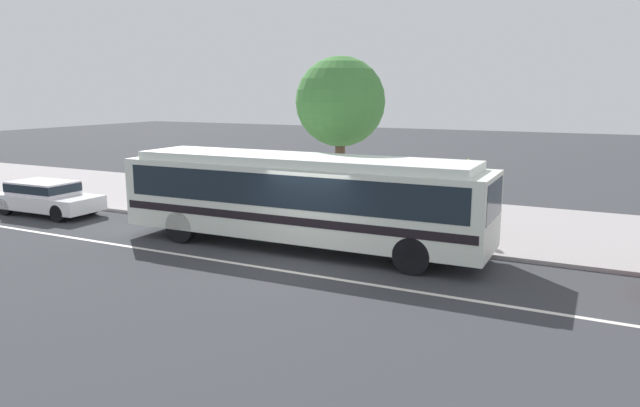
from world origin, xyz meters
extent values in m
plane|color=#333539|center=(0.00, 0.00, 0.00)|extent=(120.00, 120.00, 0.00)
cube|color=#9C9595|center=(0.00, 6.87, 0.06)|extent=(60.00, 8.00, 0.12)
cube|color=silver|center=(0.00, -0.80, 0.00)|extent=(56.00, 0.16, 0.01)
cube|color=silver|center=(-0.92, 1.52, 1.49)|extent=(11.41, 2.69, 2.14)
cube|color=white|center=(-0.92, 1.52, 2.68)|extent=(10.50, 2.38, 0.24)
cube|color=#19232D|center=(-0.92, 1.52, 1.92)|extent=(10.73, 2.71, 0.94)
cube|color=black|center=(-0.92, 1.52, 1.11)|extent=(11.19, 2.71, 0.24)
cube|color=#19232D|center=(4.72, 1.61, 1.92)|extent=(0.16, 2.21, 1.03)
cylinder|color=black|center=(2.93, 2.69, 0.50)|extent=(1.00, 0.30, 1.00)
cylinder|color=black|center=(2.96, 0.47, 0.50)|extent=(1.00, 0.30, 1.00)
cylinder|color=black|center=(-4.58, 2.57, 0.50)|extent=(1.00, 0.30, 1.00)
cylinder|color=black|center=(-4.54, 0.34, 0.50)|extent=(1.00, 0.30, 1.00)
cube|color=white|center=(-11.91, 1.37, 0.52)|extent=(4.36, 1.85, 0.55)
cube|color=white|center=(-12.13, 1.36, 1.04)|extent=(2.46, 1.60, 0.50)
cube|color=#19232D|center=(-12.13, 1.36, 1.06)|extent=(2.50, 1.62, 0.32)
cylinder|color=black|center=(-10.50, 2.17, 0.32)|extent=(0.64, 0.23, 0.64)
cylinder|color=black|center=(-10.47, 0.63, 0.32)|extent=(0.64, 0.23, 0.64)
cylinder|color=black|center=(-13.36, 2.10, 0.32)|extent=(0.64, 0.23, 0.64)
cylinder|color=black|center=(-13.32, 0.56, 0.32)|extent=(0.64, 0.23, 0.64)
cylinder|color=slate|center=(3.08, 3.70, 0.56)|extent=(0.14, 0.14, 0.88)
cylinder|color=slate|center=(3.23, 3.74, 0.56)|extent=(0.14, 0.14, 0.88)
cylinder|color=#CA3B42|center=(3.15, 3.72, 1.29)|extent=(0.41, 0.41, 0.57)
sphere|color=#D49E88|center=(3.15, 3.72, 1.69)|extent=(0.23, 0.23, 0.23)
cylinder|color=#6F635E|center=(-1.43, 3.56, 0.56)|extent=(0.14, 0.14, 0.89)
cylinder|color=#6F635E|center=(-1.58, 3.52, 0.56)|extent=(0.14, 0.14, 0.89)
cylinder|color=gold|center=(-1.50, 3.54, 1.31)|extent=(0.42, 0.42, 0.61)
sphere|color=tan|center=(-1.50, 3.54, 1.72)|extent=(0.22, 0.22, 0.22)
cylinder|color=slate|center=(3.41, 4.38, 0.52)|extent=(0.14, 0.14, 0.80)
cylinder|color=slate|center=(3.31, 4.51, 0.52)|extent=(0.14, 0.14, 0.80)
cylinder|color=#50464E|center=(3.36, 4.44, 1.24)|extent=(0.48, 0.48, 0.64)
sphere|color=tan|center=(3.36, 4.44, 1.67)|extent=(0.23, 0.23, 0.23)
cylinder|color=gray|center=(3.63, 3.43, 1.38)|extent=(0.08, 0.08, 2.52)
cube|color=yellow|center=(3.63, 3.43, 2.44)|extent=(0.12, 0.44, 0.56)
cylinder|color=brown|center=(-1.20, 4.97, 1.68)|extent=(0.35, 0.35, 3.13)
sphere|color=#44833D|center=(-1.20, 4.97, 4.33)|extent=(3.10, 3.10, 3.10)
camera|label=1|loc=(7.47, -13.66, 4.66)|focal=32.93mm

